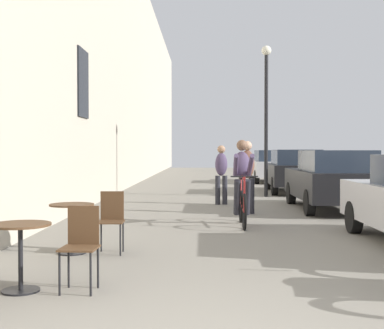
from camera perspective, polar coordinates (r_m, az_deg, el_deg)
building_facade_left at (r=18.33m, az=-9.35°, el=12.69°), size 0.54×68.00×10.13m
cafe_table_near at (r=5.95m, az=-17.88°, el=-7.93°), size 0.64×0.64×0.72m
cafe_chair_near_toward_wall at (r=5.85m, az=-11.78°, el=-8.08°), size 0.39×0.39×0.89m
cafe_table_mid at (r=7.92m, az=-12.74°, el=-5.56°), size 0.64×0.64×0.72m
cafe_chair_mid_toward_street at (r=7.88m, az=-8.63°, el=-5.61°), size 0.39×0.39×0.89m
cyclist_on_bicycle at (r=10.74m, az=5.39°, el=-2.16°), size 0.52×1.76×1.74m
pedestrian_near at (r=12.64m, az=5.93°, el=-0.89°), size 0.37×0.28×1.72m
pedestrian_mid at (r=14.80m, az=3.15°, el=-0.72°), size 0.37×0.28×1.64m
street_lamp at (r=17.56m, az=7.94°, el=6.74°), size 0.32×0.32×4.90m
parked_car_second at (r=13.86m, az=14.75°, el=-1.52°), size 1.83×4.24×1.50m
parked_car_third at (r=19.41m, az=10.85°, el=-0.62°), size 1.95×4.37×1.53m
parked_car_fourth at (r=25.67m, az=8.48°, el=-0.12°), size 1.85×4.31×1.53m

